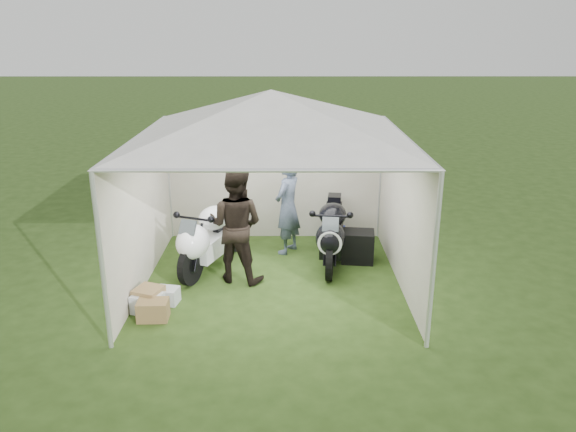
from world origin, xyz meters
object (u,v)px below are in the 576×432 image
Objects in this scene: person_dark_jacket at (236,225)px; person_blue_jacket at (288,206)px; motorcycle_black at (332,231)px; crate_0 at (148,303)px; crate_1 at (149,298)px; canopy_tent at (271,119)px; motorcycle_white at (210,235)px; crate_2 at (167,296)px; crate_3 at (153,310)px; paddock_stand at (334,235)px; equipment_box at (358,246)px.

person_dark_jacket reaches higher than person_blue_jacket.
motorcycle_black is at bearing -140.65° from person_dark_jacket.
crate_0 is 0.10m from crate_1.
motorcycle_white is at bearing 158.20° from canopy_tent.
person_dark_jacket is 1.50m from crate_2.
motorcycle_black reaches higher than crate_3.
crate_3 is at bearing -87.35° from motorcycle_white.
person_blue_jacket reaches higher than crate_0.
canopy_tent is 2.73× the size of motorcycle_white.
canopy_tent is 13.35× the size of paddock_stand.
crate_3 is (0.13, -0.21, 0.00)m from crate_0.
crate_3 is at bearing -7.74° from person_blue_jacket.
canopy_tent is 2.27m from motorcycle_white.
crate_2 is at bearing -152.36° from equipment_box.
canopy_tent reaches higher than crate_1.
person_dark_jacket is at bearing 40.98° from crate_2.
crate_2 is (0.22, 0.27, -0.02)m from crate_0.
paddock_stand is (2.14, 1.16, -0.44)m from motorcycle_white.
person_dark_jacket is 1.07× the size of person_blue_jacket.
paddock_stand is 1.05× the size of crate_0.
person_dark_jacket is 4.56× the size of crate_0.
person_blue_jacket is 5.37× the size of crate_2.
motorcycle_white reaches higher than crate_0.
person_blue_jacket is (-0.86, -0.42, 0.70)m from paddock_stand.
canopy_tent is 10.44× the size of equipment_box.
person_dark_jacket is 4.41× the size of crate_3.
motorcycle_black is 0.96m from person_blue_jacket.
canopy_tent reaches higher than paddock_stand.
motorcycle_black is 3.21m from crate_1.
crate_2 is 0.76× the size of crate_3.
equipment_box is (0.46, 0.11, -0.32)m from motorcycle_black.
paddock_stand is 1.33× the size of crate_2.
equipment_box reaches higher than crate_0.
motorcycle_black is at bearing 82.95° from person_blue_jacket.
motorcycle_white is at bearing -167.46° from motorcycle_black.
crate_0 is (-1.99, -2.26, -0.72)m from person_blue_jacket.
person_dark_jacket is 3.40× the size of equipment_box.
person_dark_jacket reaches higher than crate_2.
crate_1 is at bearing -150.19° from canopy_tent.
crate_2 is (-1.53, -0.83, -2.46)m from canopy_tent.
crate_2 is at bearing -90.00° from motorcycle_white.
crate_2 is (-2.98, -1.56, -0.15)m from equipment_box.
canopy_tent is at bearing 32.16° from crate_0.
crate_3 is (-1.62, -1.31, -2.44)m from canopy_tent.
motorcycle_black is at bearing 26.85° from motorcycle_white.
crate_2 is (-1.77, -1.99, -0.74)m from person_blue_jacket.
paddock_stand is at bearing 55.09° from canopy_tent.
canopy_tent is 2.65× the size of motorcycle_black.
crate_3 is at bearing -101.39° from crate_2.
canopy_tent is 3.21m from crate_3.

